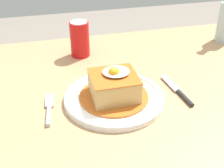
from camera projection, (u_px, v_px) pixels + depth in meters
dining_table at (93, 121)px, 0.86m from camera, size 1.47×0.85×0.72m
main_plate at (114, 97)px, 0.78m from camera, size 0.27×0.27×0.02m
sandwich_meal at (114, 87)px, 0.76m from camera, size 0.19×0.19×0.09m
fork at (49, 111)px, 0.74m from camera, size 0.03×0.14×0.01m
knife at (181, 93)px, 0.80m from camera, size 0.03×0.17×0.01m
soda_can at (80, 39)px, 0.99m from camera, size 0.07×0.07×0.12m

